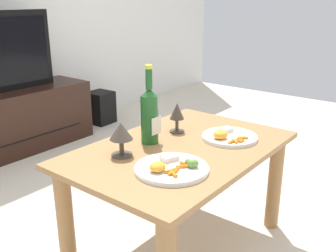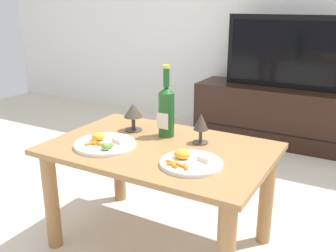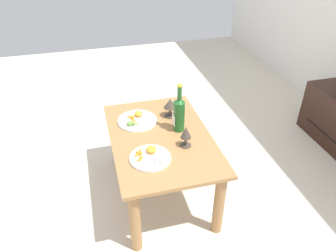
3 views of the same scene
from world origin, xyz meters
name	(u,v)px [view 1 (image 1 of 3)]	position (x,y,z in m)	size (l,w,h in m)	color
ground_plane	(180,246)	(0.00, 0.00, 0.00)	(6.40, 6.40, 0.00)	beige
dining_table	(180,168)	(0.00, 0.00, 0.41)	(1.01, 0.67, 0.51)	#9E7042
tv_stand	(4,123)	(0.12, 1.73, 0.24)	(1.35, 0.42, 0.47)	black
floor_speaker	(100,107)	(1.07, 1.73, 0.15)	(0.21, 0.21, 0.30)	black
wine_bottle	(149,113)	(-0.04, 0.14, 0.65)	(0.08, 0.08, 0.35)	#1E5923
goblet_left	(121,133)	(-0.23, 0.13, 0.61)	(0.10, 0.10, 0.14)	#473D33
goblet_right	(177,113)	(0.14, 0.13, 0.61)	(0.07, 0.07, 0.14)	#473D33
dinner_plate_left	(172,168)	(-0.22, -0.12, 0.52)	(0.28, 0.28, 0.05)	white
dinner_plate_right	(229,136)	(0.21, -0.12, 0.52)	(0.26, 0.26, 0.05)	white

